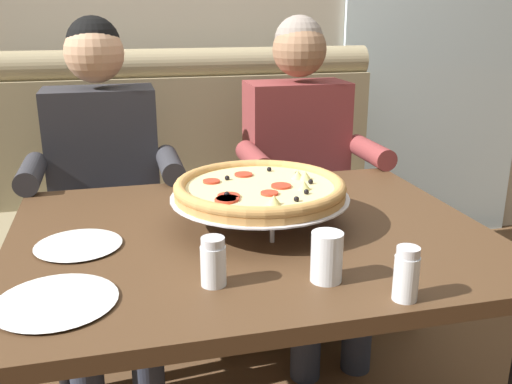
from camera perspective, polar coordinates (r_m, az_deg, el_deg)
booth_bench at (r=2.50m, az=-5.67°, el=-3.11°), size 1.70×0.78×1.13m
dining_table at (r=1.54m, az=-0.51°, el=-6.77°), size 1.25×0.98×0.73m
diner_left at (r=2.13m, az=-15.06°, el=1.42°), size 0.54×0.64×1.27m
diner_right at (r=2.24m, az=4.85°, el=2.81°), size 0.54×0.64×1.27m
pizza at (r=1.51m, az=0.40°, el=0.26°), size 0.48×0.48×0.13m
shaker_parmesan at (r=1.20m, az=-4.32°, el=-7.34°), size 0.05×0.05×0.11m
shaker_oregano at (r=1.18m, az=14.89°, el=-8.34°), size 0.05×0.05×0.11m
plate_near_left at (r=1.46m, az=-17.50°, el=-4.98°), size 0.21×0.21×0.02m
plate_near_right at (r=1.21m, az=-19.55°, el=-10.11°), size 0.25×0.25×0.02m
drinking_glass at (r=1.23m, az=7.13°, el=-6.71°), size 0.07×0.07×0.11m
patio_chair at (r=3.99m, az=11.50°, el=6.45°), size 0.42×0.41×0.86m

